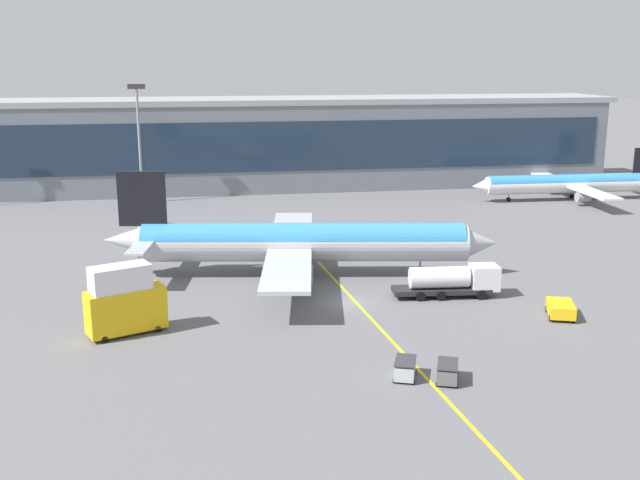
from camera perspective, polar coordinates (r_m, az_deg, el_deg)
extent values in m
plane|color=slate|center=(74.82, 2.23, -4.81)|extent=(700.00, 700.00, 0.00)
cube|color=yellow|center=(76.78, 2.33, -4.32)|extent=(6.56, 79.78, 0.01)
cube|color=slate|center=(139.91, -10.15, 6.99)|extent=(157.33, 16.26, 15.61)
cube|color=#1E2D42|center=(131.68, -10.18, 6.92)|extent=(152.61, 0.16, 8.74)
cube|color=#99999E|center=(139.20, -10.30, 10.39)|extent=(160.48, 16.59, 1.00)
cylinder|color=#B2B7BC|center=(83.07, -1.27, -0.26)|extent=(36.63, 9.78, 4.06)
cylinder|color=#388CD1|center=(82.98, -1.27, -0.01)|extent=(35.89, 9.50, 3.89)
cone|color=#B2B7BC|center=(85.09, 12.07, -0.22)|extent=(4.62, 4.45, 3.85)
cone|color=#B2B7BC|center=(85.58, -14.68, -0.01)|extent=(5.35, 4.18, 3.45)
cube|color=black|center=(84.13, -13.47, 3.08)|extent=(5.26, 1.19, 6.08)
cube|color=#B2B7BC|center=(88.79, -12.43, 0.74)|extent=(3.00, 6.73, 0.24)
cube|color=#B2B7BC|center=(81.09, -13.58, -0.55)|extent=(3.00, 6.73, 0.24)
cube|color=#B2B7BC|center=(92.59, -2.12, 1.01)|extent=(7.16, 15.88, 0.40)
cube|color=#B2B7BC|center=(73.84, -2.53, -2.31)|extent=(7.16, 15.88, 0.40)
cylinder|color=#939399|center=(90.21, -1.53, -0.25)|extent=(3.44, 2.70, 2.23)
cylinder|color=#939399|center=(76.85, -1.71, -2.76)|extent=(3.44, 2.70, 2.23)
cylinder|color=black|center=(84.74, 7.65, -2.33)|extent=(1.05, 0.55, 1.00)
cylinder|color=slate|center=(84.52, 7.67, -1.79)|extent=(0.20, 0.20, 1.67)
cylinder|color=black|center=(85.71, -2.71, -2.04)|extent=(1.05, 0.55, 1.00)
cylinder|color=slate|center=(85.49, -2.71, -1.50)|extent=(0.20, 0.20, 1.67)
cylinder|color=black|center=(82.21, -2.80, -2.73)|extent=(1.05, 0.55, 1.00)
cylinder|color=slate|center=(81.98, -2.81, -2.17)|extent=(0.20, 0.20, 1.67)
cube|color=#232326|center=(77.31, 9.26, -3.78)|extent=(10.19, 3.40, 0.50)
cube|color=silver|center=(78.09, 12.44, -2.79)|extent=(3.02, 2.74, 2.50)
cube|color=black|center=(78.32, 13.34, -2.41)|extent=(0.37, 2.31, 1.12)
cylinder|color=silver|center=(76.85, 9.10, -2.83)|extent=(6.18, 2.74, 2.20)
cylinder|color=black|center=(79.45, 11.75, -3.60)|extent=(1.03, 0.44, 1.00)
cylinder|color=black|center=(77.28, 12.23, -4.12)|extent=(1.03, 0.44, 1.00)
cylinder|color=black|center=(78.42, 8.84, -3.71)|extent=(1.03, 0.44, 1.00)
cylinder|color=black|center=(76.22, 9.24, -4.24)|extent=(1.03, 0.44, 1.00)
cylinder|color=black|center=(77.97, 7.33, -3.75)|extent=(1.03, 0.44, 1.00)
cylinder|color=black|center=(75.76, 7.69, -4.29)|extent=(1.03, 0.44, 1.00)
cube|color=yellow|center=(68.18, -14.62, -5.19)|extent=(7.24, 4.96, 3.80)
cube|color=silver|center=(67.19, -15.05, -2.82)|extent=(5.62, 4.18, 2.20)
cylinder|color=black|center=(70.50, -12.97, -6.09)|extent=(0.65, 0.46, 0.60)
cylinder|color=black|center=(68.51, -12.32, -6.65)|extent=(0.65, 0.46, 0.60)
cylinder|color=black|center=(69.20, -16.70, -6.72)|extent=(0.65, 0.46, 0.60)
cylinder|color=black|center=(67.16, -16.15, -7.31)|extent=(0.65, 0.46, 0.60)
cube|color=yellow|center=(74.07, 17.93, -5.00)|extent=(3.42, 4.34, 1.10)
cube|color=black|center=(73.11, 18.04, -5.09)|extent=(2.39, 1.93, 0.33)
cylinder|color=black|center=(73.16, 18.85, -5.76)|extent=(0.43, 0.65, 0.60)
cylinder|color=black|center=(72.84, 17.23, -5.72)|extent=(0.43, 0.65, 0.60)
cylinder|color=black|center=(75.65, 18.54, -5.10)|extent=(0.43, 0.65, 0.60)
cylinder|color=black|center=(75.34, 16.98, -5.05)|extent=(0.43, 0.65, 0.60)
cube|color=#B2B7BC|center=(58.04, 6.52, -9.78)|extent=(2.32, 2.96, 1.10)
cube|color=#333338|center=(57.77, 6.54, -9.15)|extent=(2.37, 3.02, 0.10)
cylinder|color=black|center=(59.26, 5.86, -9.83)|extent=(0.24, 0.38, 0.36)
cylinder|color=black|center=(59.17, 7.33, -9.91)|extent=(0.24, 0.38, 0.36)
cylinder|color=black|center=(57.37, 5.66, -10.65)|extent=(0.24, 0.38, 0.36)
cylinder|color=black|center=(57.27, 7.18, -10.74)|extent=(0.24, 0.38, 0.36)
cube|color=#595B60|center=(57.92, 9.73, -9.95)|extent=(2.32, 2.96, 1.10)
cube|color=#333338|center=(57.65, 9.76, -9.31)|extent=(2.37, 3.02, 0.10)
cylinder|color=black|center=(59.11, 9.00, -10.00)|extent=(0.24, 0.38, 0.36)
cylinder|color=black|center=(59.09, 10.47, -10.07)|extent=(0.24, 0.38, 0.36)
cylinder|color=black|center=(57.21, 8.91, -10.83)|extent=(0.24, 0.38, 0.36)
cylinder|color=black|center=(57.19, 10.44, -10.91)|extent=(0.24, 0.38, 0.36)
cylinder|color=white|center=(134.75, 18.37, 4.08)|extent=(28.78, 3.84, 3.01)
cylinder|color=#388CD1|center=(134.71, 18.38, 4.19)|extent=(28.21, 3.70, 2.89)
cone|color=white|center=(128.71, 12.19, 4.04)|extent=(3.09, 2.94, 2.86)
cube|color=white|center=(143.63, 22.66, 4.46)|extent=(1.59, 4.85, 0.17)
cube|color=white|center=(128.69, 20.26, 3.39)|extent=(3.83, 12.15, 0.29)
cube|color=white|center=(141.95, 17.43, 4.52)|extent=(3.83, 12.15, 0.29)
cylinder|color=#939399|center=(130.41, 19.50, 3.12)|extent=(2.36, 1.72, 1.65)
cylinder|color=#939399|center=(139.87, 17.51, 3.95)|extent=(2.36, 1.72, 1.65)
cylinder|color=black|center=(130.93, 14.22, 3.03)|extent=(0.73, 0.31, 0.73)
cylinder|color=slate|center=(130.82, 14.24, 3.30)|extent=(0.15, 0.15, 1.24)
cylinder|color=black|center=(134.73, 19.20, 2.98)|extent=(0.73, 0.31, 0.73)
cylinder|color=slate|center=(134.62, 19.22, 3.24)|extent=(0.15, 0.15, 1.24)
cylinder|color=black|center=(137.10, 18.70, 3.19)|extent=(0.73, 0.31, 0.73)
cylinder|color=slate|center=(136.99, 18.72, 3.45)|extent=(0.15, 0.15, 1.24)
cylinder|color=gray|center=(128.11, -13.63, 6.94)|extent=(0.44, 0.44, 18.86)
cube|color=#333338|center=(127.38, -13.88, 11.33)|extent=(2.80, 0.50, 0.80)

